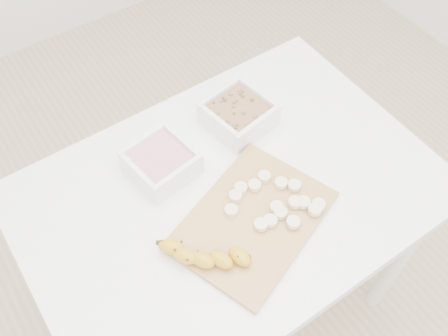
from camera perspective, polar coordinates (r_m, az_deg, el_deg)
ground at (r=1.89m, az=0.53°, el=-15.11°), size 3.50×3.50×0.00m
table at (r=1.30m, az=0.75°, el=-4.91°), size 1.00×0.70×0.75m
bowl_yogurt at (r=1.23m, az=-7.18°, el=0.68°), size 0.17×0.17×0.07m
bowl_granola at (r=1.32m, az=1.67°, el=6.18°), size 0.18×0.18×0.07m
cutting_board at (r=1.16m, az=3.27°, el=-5.98°), size 0.43×0.37×0.01m
banana at (r=1.10m, az=-1.97°, el=-9.88°), size 0.16×0.19×0.03m
banana_slices at (r=1.17m, az=5.94°, el=-3.86°), size 0.21×0.18×0.02m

